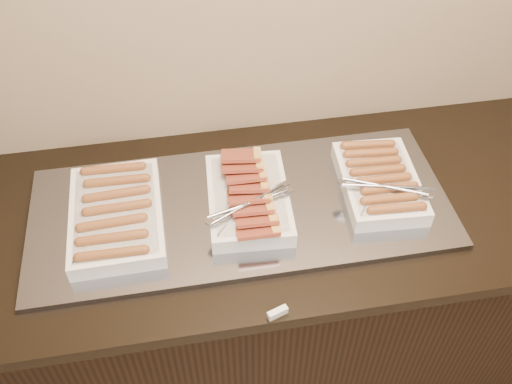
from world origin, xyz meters
TOP-DOWN VIEW (x-y plane):
  - counter at (0.00, 2.13)m, footprint 2.06×0.76m
  - warming_tray at (-0.03, 2.13)m, footprint 1.20×0.50m
  - dish_left at (-0.38, 2.13)m, footprint 0.26×0.38m
  - dish_center at (-0.01, 2.13)m, footprint 0.27×0.37m
  - dish_right at (0.38, 2.13)m, footprint 0.27×0.34m
  - label_holder at (0.01, 1.77)m, footprint 0.06×0.03m

SIDE VIEW (x-z plane):
  - counter at x=0.00m, z-range 0.00..0.90m
  - warming_tray at x=-0.03m, z-range 0.90..0.92m
  - label_holder at x=0.01m, z-range 0.90..0.92m
  - dish_left at x=-0.38m, z-range 0.91..0.98m
  - dish_right at x=0.38m, z-range 0.91..0.99m
  - dish_center at x=-0.01m, z-range 0.91..1.00m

